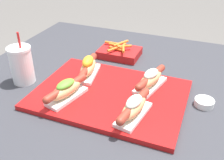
% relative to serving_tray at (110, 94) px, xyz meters
% --- Properties ---
extents(patio_table, '(1.23, 1.03, 0.75)m').
position_rel_serving_tray_xyz_m(patio_table, '(0.01, 0.13, -0.38)').
color(patio_table, '#333338').
rests_on(patio_table, ground_plane).
extents(serving_tray, '(0.53, 0.38, 0.02)m').
position_rel_serving_tray_xyz_m(serving_tray, '(0.00, 0.00, 0.00)').
color(serving_tray, '#B71414').
rests_on(serving_tray, patio_table).
extents(hot_dog_0, '(0.10, 0.19, 0.07)m').
position_rel_serving_tray_xyz_m(hot_dog_0, '(-0.12, -0.09, 0.04)').
color(hot_dog_0, white).
rests_on(hot_dog_0, serving_tray).
extents(hot_dog_1, '(0.08, 0.20, 0.07)m').
position_rel_serving_tray_xyz_m(hot_dog_1, '(0.12, -0.10, 0.04)').
color(hot_dog_1, white).
rests_on(hot_dog_1, serving_tray).
extents(hot_dog_2, '(0.09, 0.20, 0.08)m').
position_rel_serving_tray_xyz_m(hot_dog_2, '(-0.13, 0.08, 0.04)').
color(hot_dog_2, white).
rests_on(hot_dog_2, serving_tray).
extents(hot_dog_3, '(0.10, 0.19, 0.07)m').
position_rel_serving_tray_xyz_m(hot_dog_3, '(0.12, 0.09, 0.04)').
color(hot_dog_3, white).
rests_on(hot_dog_3, serving_tray).
extents(sauce_bowl, '(0.07, 0.07, 0.02)m').
position_rel_serving_tray_xyz_m(sauce_bowl, '(0.32, 0.07, 0.00)').
color(sauce_bowl, white).
rests_on(sauce_bowl, patio_table).
extents(drink_cup, '(0.09, 0.09, 0.20)m').
position_rel_serving_tray_xyz_m(drink_cup, '(-0.35, -0.03, 0.06)').
color(drink_cup, white).
rests_on(drink_cup, patio_table).
extents(fries_basket, '(0.18, 0.14, 0.06)m').
position_rel_serving_tray_xyz_m(fries_basket, '(-0.08, 0.32, 0.01)').
color(fries_basket, '#B21919').
rests_on(fries_basket, patio_table).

